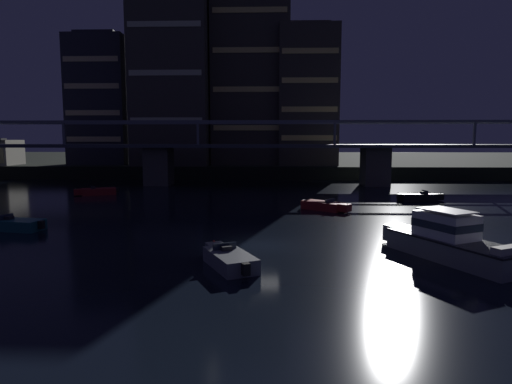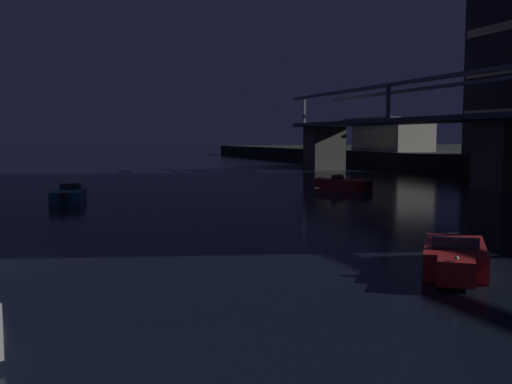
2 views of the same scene
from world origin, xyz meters
The scene contains 4 objects.
waterfront_pavilion centered at (-50.40, 49.34, 4.44)m, with size 12.40×7.40×4.70m.
speedboat_near_center centered at (-18.58, 4.30, 0.41)m, with size 5.23×2.49×1.16m.
speedboat_mid_left centered at (-20.49, 25.24, 0.41)m, with size 5.04×3.18×1.16m.
speedboat_mid_right centered at (5.91, 14.54, 0.41)m, with size 4.64×4.08×1.16m.
Camera 2 is at (20.42, 2.56, 4.11)m, focal length 40.94 mm.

